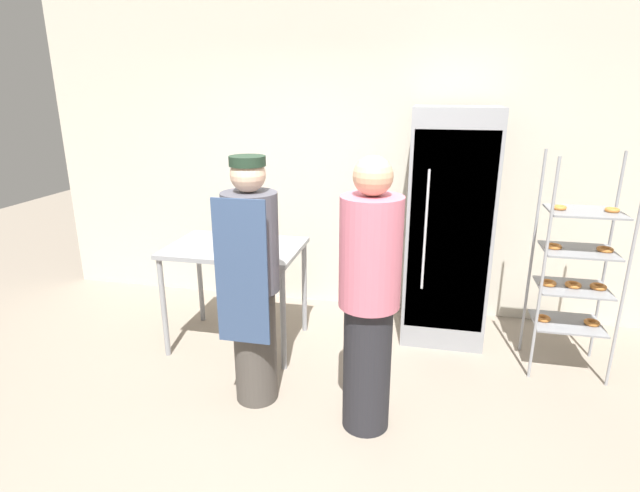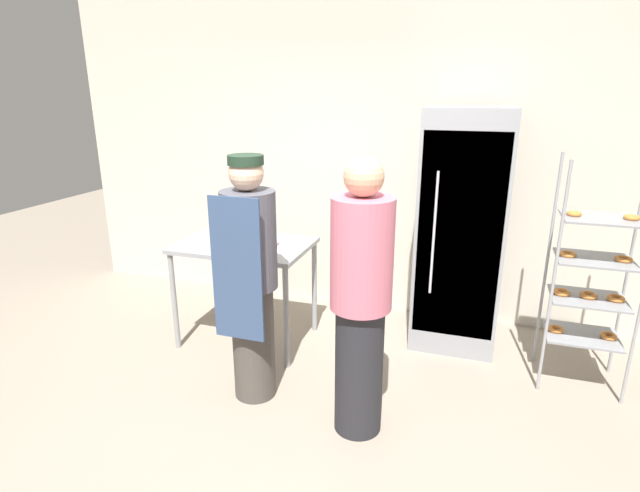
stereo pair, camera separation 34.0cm
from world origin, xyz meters
TOP-DOWN VIEW (x-y plane):
  - ground_plane at (0.00, 0.00)m, footprint 14.00×14.00m
  - back_wall at (0.00, 2.21)m, footprint 6.40×0.12m
  - refrigerator at (0.77, 1.69)m, footprint 0.68×0.69m
  - baking_rack at (1.69, 1.30)m, footprint 0.56×0.45m
  - prep_counter at (-0.92, 1.14)m, footprint 1.07×0.74m
  - donut_box at (-0.74, 1.00)m, footprint 0.24×0.22m
  - blender_pitcher at (-0.97, 1.23)m, footprint 0.13×0.13m
  - person_baker at (-0.51, 0.40)m, footprint 0.36×0.38m
  - person_customer at (0.28, 0.27)m, footprint 0.37×0.37m

SIDE VIEW (x-z plane):
  - ground_plane at x=0.00m, z-range 0.00..0.00m
  - prep_counter at x=-0.92m, z-range 0.34..1.20m
  - baking_rack at x=1.69m, z-range -0.02..1.64m
  - person_baker at x=-0.51m, z-range 0.04..1.73m
  - person_customer at x=0.28m, z-range 0.02..1.76m
  - donut_box at x=-0.74m, z-range 0.78..1.04m
  - refrigerator at x=0.77m, z-range 0.00..1.96m
  - blender_pitcher at x=-0.97m, z-range 0.85..1.12m
  - back_wall at x=0.00m, z-range 0.00..3.10m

